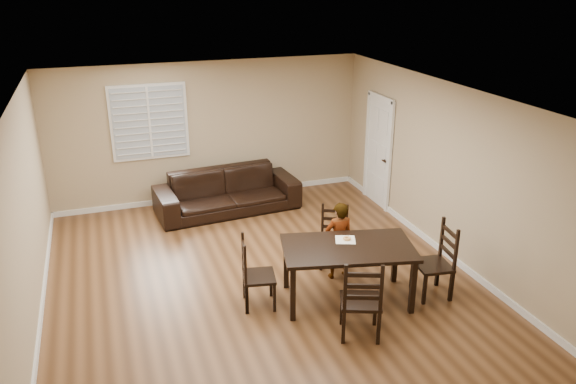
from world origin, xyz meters
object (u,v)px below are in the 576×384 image
at_px(chair_near, 334,237).
at_px(sofa, 227,191).
at_px(chair_far, 362,306).
at_px(donut, 347,238).
at_px(child, 339,241).
at_px(chair_right, 442,263).
at_px(chair_left, 250,276).
at_px(dining_table, 348,252).

bearing_deg(chair_near, sofa, 137.83).
bearing_deg(chair_far, donut, -83.82).
relative_size(chair_near, child, 0.80).
bearing_deg(child, chair_right, 142.25).
xyz_separation_m(chair_left, child, (1.42, 0.32, 0.14)).
bearing_deg(dining_table, chair_near, 88.78).
xyz_separation_m(chair_far, chair_right, (1.52, 0.61, -0.00)).
bearing_deg(child, sofa, -71.92).
height_order(dining_table, chair_right, chair_right).
relative_size(chair_far, chair_left, 1.08).
relative_size(chair_far, donut, 9.62).
distance_m(chair_right, donut, 1.36).
distance_m(chair_left, sofa, 3.31).
xyz_separation_m(child, sofa, (-0.95, 2.96, -0.21)).
height_order(chair_near, sofa, chair_near).
height_order(chair_right, donut, chair_right).
bearing_deg(dining_table, chair_far, -91.17).
xyz_separation_m(dining_table, sofa, (-0.81, 3.57, -0.34)).
bearing_deg(dining_table, donut, 83.66).
bearing_deg(chair_near, chair_right, -27.99).
relative_size(dining_table, chair_left, 1.91).
xyz_separation_m(chair_near, chair_far, (-0.49, -1.95, 0.06)).
height_order(chair_far, chair_right, chair_far).
height_order(donut, sofa, donut).
height_order(chair_near, donut, chair_near).
distance_m(dining_table, chair_near, 1.13).
relative_size(chair_far, child, 0.91).
relative_size(dining_table, chair_right, 1.78).
distance_m(chair_near, chair_far, 2.01).
height_order(dining_table, donut, donut).
distance_m(chair_near, chair_left, 1.73).
bearing_deg(chair_left, chair_far, -127.59).
xyz_separation_m(chair_left, sofa, (0.47, 3.28, -0.07)).
distance_m(chair_far, child, 1.55).
distance_m(dining_table, child, 0.64).
relative_size(dining_table, child, 1.62).
xyz_separation_m(chair_right, donut, (-1.23, 0.47, 0.35)).
bearing_deg(dining_table, child, 90.00).
xyz_separation_m(chair_far, donut, (0.29, 1.08, 0.35)).
bearing_deg(chair_near, chair_left, -129.11).
height_order(child, sofa, child).
relative_size(chair_left, sofa, 0.38).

